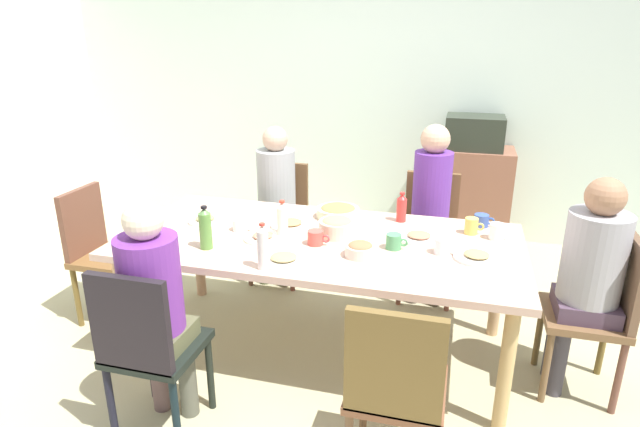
% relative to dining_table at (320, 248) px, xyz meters
% --- Properties ---
extents(ground_plane, '(7.47, 7.47, 0.00)m').
position_rel_dining_table_xyz_m(ground_plane, '(0.00, 0.00, -0.67)').
color(ground_plane, tan).
extents(wall_back, '(6.47, 0.12, 2.60)m').
position_rel_dining_table_xyz_m(wall_back, '(0.00, 2.23, 0.63)').
color(wall_back, silver).
rests_on(wall_back, ground_plane).
extents(dining_table, '(2.28, 1.09, 0.73)m').
position_rel_dining_table_xyz_m(dining_table, '(0.00, 0.00, 0.00)').
color(dining_table, '#D0A992').
rests_on(dining_table, ground_plane).
extents(chair_0, '(0.40, 0.40, 0.90)m').
position_rel_dining_table_xyz_m(chair_0, '(-1.52, 0.00, -0.16)').
color(chair_0, brown).
rests_on(chair_0, ground_plane).
extents(chair_1, '(0.40, 0.40, 0.90)m').
position_rel_dining_table_xyz_m(chair_1, '(0.57, 0.93, -0.16)').
color(chair_1, brown).
rests_on(chair_1, ground_plane).
extents(person_1, '(0.30, 0.30, 1.28)m').
position_rel_dining_table_xyz_m(person_1, '(0.57, 0.83, 0.08)').
color(person_1, brown).
rests_on(person_1, ground_plane).
extents(chair_2, '(0.40, 0.40, 0.90)m').
position_rel_dining_table_xyz_m(chair_2, '(0.57, -0.93, -0.16)').
color(chair_2, brown).
rests_on(chair_2, ground_plane).
extents(chair_3, '(0.40, 0.40, 0.90)m').
position_rel_dining_table_xyz_m(chair_3, '(1.52, 0.00, -0.16)').
color(chair_3, brown).
rests_on(chair_3, ground_plane).
extents(person_3, '(0.30, 0.30, 1.20)m').
position_rel_dining_table_xyz_m(person_3, '(1.43, 0.00, 0.05)').
color(person_3, '#403C45').
rests_on(person_3, ground_plane).
extents(chair_4, '(0.40, 0.40, 0.90)m').
position_rel_dining_table_xyz_m(chair_4, '(-0.57, -0.93, -0.16)').
color(chair_4, black).
rests_on(chair_4, ground_plane).
extents(person_4, '(0.30, 0.30, 1.18)m').
position_rel_dining_table_xyz_m(person_4, '(-0.57, -0.83, 0.03)').
color(person_4, brown).
rests_on(person_4, ground_plane).
extents(chair_5, '(0.40, 0.40, 0.90)m').
position_rel_dining_table_xyz_m(chair_5, '(-0.57, 0.93, -0.16)').
color(chair_5, brown).
rests_on(chair_5, ground_plane).
extents(person_5, '(0.30, 0.30, 1.21)m').
position_rel_dining_table_xyz_m(person_5, '(-0.57, 0.83, 0.05)').
color(person_5, brown).
rests_on(person_5, ground_plane).
extents(plate_0, '(0.24, 0.24, 0.04)m').
position_rel_dining_table_xyz_m(plate_0, '(0.55, 0.13, 0.08)').
color(plate_0, white).
rests_on(plate_0, dining_table).
extents(plate_1, '(0.21, 0.21, 0.04)m').
position_rel_dining_table_xyz_m(plate_1, '(-0.76, 0.07, 0.08)').
color(plate_1, white).
rests_on(plate_1, dining_table).
extents(plate_2, '(0.25, 0.25, 0.04)m').
position_rel_dining_table_xyz_m(plate_2, '(-0.10, -0.36, 0.08)').
color(plate_2, white).
rests_on(plate_2, dining_table).
extents(plate_3, '(0.24, 0.24, 0.04)m').
position_rel_dining_table_xyz_m(plate_3, '(0.87, -0.06, 0.08)').
color(plate_3, silver).
rests_on(plate_3, dining_table).
extents(plate_4, '(0.21, 0.21, 0.04)m').
position_rel_dining_table_xyz_m(plate_4, '(-0.31, -0.11, 0.08)').
color(plate_4, white).
rests_on(plate_4, dining_table).
extents(plate_5, '(0.25, 0.25, 0.04)m').
position_rel_dining_table_xyz_m(plate_5, '(-0.22, 0.14, 0.08)').
color(plate_5, white).
rests_on(plate_5, dining_table).
extents(bowl_0, '(0.16, 0.16, 0.08)m').
position_rel_dining_table_xyz_m(bowl_0, '(0.27, -0.19, 0.10)').
color(bowl_0, beige).
rests_on(bowl_0, dining_table).
extents(bowl_1, '(0.27, 0.27, 0.08)m').
position_rel_dining_table_xyz_m(bowl_1, '(0.02, 0.37, 0.10)').
color(bowl_1, beige).
rests_on(bowl_1, dining_table).
extents(bowl_2, '(0.21, 0.21, 0.11)m').
position_rel_dining_table_xyz_m(bowl_2, '(0.08, 0.06, 0.12)').
color(bowl_2, beige).
rests_on(bowl_2, dining_table).
extents(cup_0, '(0.13, 0.09, 0.07)m').
position_rel_dining_table_xyz_m(cup_0, '(-0.49, -0.01, 0.10)').
color(cup_0, white).
rests_on(cup_0, dining_table).
extents(cup_1, '(0.12, 0.09, 0.07)m').
position_rel_dining_table_xyz_m(cup_1, '(0.90, 0.44, 0.10)').
color(cup_1, '#365198').
rests_on(cup_1, dining_table).
extents(cup_2, '(0.12, 0.08, 0.08)m').
position_rel_dining_table_xyz_m(cup_2, '(0.43, -0.04, 0.11)').
color(cup_2, '#4B945E').
rests_on(cup_2, dining_table).
extents(cup_3, '(0.12, 0.08, 0.09)m').
position_rel_dining_table_xyz_m(cup_3, '(0.98, 0.25, 0.11)').
color(cup_3, white).
rests_on(cup_3, dining_table).
extents(cup_4, '(0.11, 0.08, 0.10)m').
position_rel_dining_table_xyz_m(cup_4, '(0.84, 0.30, 0.11)').
color(cup_4, '#EFBF55').
rests_on(cup_4, dining_table).
extents(cup_5, '(0.12, 0.09, 0.09)m').
position_rel_dining_table_xyz_m(cup_5, '(0.69, -0.04, 0.11)').
color(cup_5, white).
rests_on(cup_5, dining_table).
extents(cup_6, '(0.12, 0.09, 0.08)m').
position_rel_dining_table_xyz_m(cup_6, '(0.01, -0.10, 0.11)').
color(cup_6, '#C84E43').
rests_on(cup_6, dining_table).
extents(bottle_0, '(0.07, 0.07, 0.24)m').
position_rel_dining_table_xyz_m(bottle_0, '(-0.56, -0.31, 0.18)').
color(bottle_0, '#518639').
rests_on(bottle_0, dining_table).
extents(bottle_1, '(0.06, 0.06, 0.22)m').
position_rel_dining_table_xyz_m(bottle_1, '(-0.21, -0.04, 0.17)').
color(bottle_1, silver).
rests_on(bottle_1, dining_table).
extents(bottle_2, '(0.06, 0.06, 0.24)m').
position_rel_dining_table_xyz_m(bottle_2, '(-0.17, -0.47, 0.18)').
color(bottle_2, silver).
rests_on(bottle_2, dining_table).
extents(bottle_3, '(0.06, 0.06, 0.19)m').
position_rel_dining_table_xyz_m(bottle_3, '(0.42, 0.40, 0.15)').
color(bottle_3, red).
rests_on(bottle_3, dining_table).
extents(side_cabinet, '(0.70, 0.44, 0.90)m').
position_rel_dining_table_xyz_m(side_cabinet, '(0.84, 1.93, -0.22)').
color(side_cabinet, brown).
rests_on(side_cabinet, ground_plane).
extents(microwave, '(0.48, 0.36, 0.28)m').
position_rel_dining_table_xyz_m(microwave, '(0.84, 1.93, 0.37)').
color(microwave, '#282F24').
rests_on(microwave, side_cabinet).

